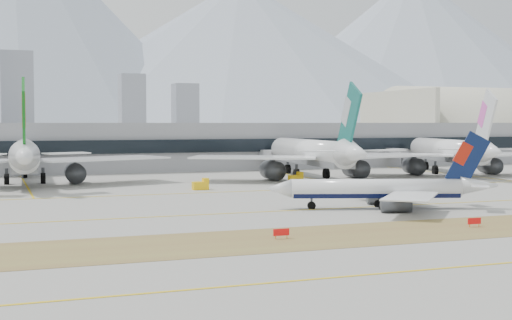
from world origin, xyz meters
name	(u,v)px	position (x,y,z in m)	size (l,w,h in m)	color
ground	(262,208)	(0.00, 0.00, 0.00)	(3000.00, 3000.00, 0.00)	gray
apron_markings	(446,266)	(0.00, -53.95, 0.02)	(360.00, 122.22, 0.06)	brown
taxiing_airliner	(385,190)	(19.87, -7.97, 3.32)	(39.81, 33.80, 13.77)	white
widebody_eva	(25,157)	(-36.90, 65.78, 6.63)	(69.94, 68.40, 24.95)	white
widebody_cathay	(313,154)	(36.18, 56.54, 6.63)	(69.72, 68.42, 24.92)	white
widebody_china_air	(450,152)	(81.00, 58.10, 6.42)	(65.68, 65.51, 24.14)	white
terminal	(137,146)	(0.00, 114.84, 7.50)	(280.00, 43.10, 15.00)	gray
hangar	(486,157)	(154.56, 135.00, 0.14)	(91.00, 60.00, 60.00)	beige
hold_sign_left	(281,232)	(-9.62, -32.00, 0.88)	(2.20, 0.15, 1.35)	red
hold_sign_right	(474,221)	(20.42, -32.00, 0.88)	(2.20, 0.15, 1.35)	red
gse_extra	(201,185)	(-0.54, 36.97, 1.05)	(3.55, 2.00, 2.60)	yellow
gse_c	(296,178)	(27.64, 48.17, 1.05)	(3.55, 2.00, 2.60)	yellow
mountain_ridge	(30,40)	(33.00, 1404.14, 181.85)	(2830.00, 1120.00, 470.00)	#9EA8B7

